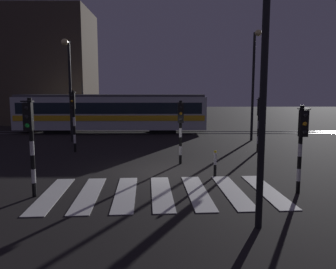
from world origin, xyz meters
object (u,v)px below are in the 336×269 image
traffic_light_median_centre (181,123)px  tram (111,112)px  traffic_light_corner_far_left (73,112)px  traffic_light_corner_near_left (30,133)px  street_lamp_trackside_right (254,73)px  street_lamp_near_kerb (268,38)px  traffic_light_corner_far_right (259,116)px  traffic_light_corner_near_right (302,136)px  street_lamp_trackside_left (69,78)px  bollard_island_edge (215,163)px

traffic_light_median_centre → tram: (-5.31, 12.26, -0.29)m
traffic_light_corner_far_left → traffic_light_corner_near_left: (0.86, -8.29, -0.16)m
traffic_light_corner_far_left → tram: bearing=85.4°
traffic_light_corner_near_left → street_lamp_trackside_right: street_lamp_trackside_right is taller
street_lamp_trackside_right → street_lamp_near_kerb: bearing=-103.8°
traffic_light_median_centre → street_lamp_near_kerb: (1.70, -7.79, 2.76)m
traffic_light_corner_near_left → street_lamp_near_kerb: (6.88, -2.77, 2.60)m
traffic_light_corner_far_left → tram: size_ratio=0.22×
traffic_light_corner_near_left → tram: tram is taller
traffic_light_corner_far_right → street_lamp_near_kerb: 11.88m
street_lamp_trackside_right → street_lamp_near_kerb: street_lamp_near_kerb is taller
traffic_light_corner_near_left → street_lamp_near_kerb: size_ratio=0.44×
street_lamp_trackside_right → tram: (-10.79, 4.72, -3.04)m
traffic_light_corner_near_right → street_lamp_trackside_left: bearing=133.6°
traffic_light_corner_far_left → street_lamp_near_kerb: 13.72m
traffic_light_corner_far_left → traffic_light_corner_far_right: size_ratio=1.13×
traffic_light_corner_far_left → traffic_light_corner_near_right: (9.94, -8.00, -0.33)m
traffic_light_corner_far_left → street_lamp_trackside_left: 4.49m
tram → traffic_light_corner_near_left: bearing=-89.6°
street_lamp_near_kerb → street_lamp_trackside_left: 17.37m
traffic_light_corner_far_right → traffic_light_median_centre: bearing=-144.7°
traffic_light_corner_near_left → traffic_light_median_centre: size_ratio=1.08×
traffic_light_corner_near_right → traffic_light_median_centre: (-3.90, 4.73, 0.01)m
traffic_light_corner_far_left → traffic_light_corner_far_right: traffic_light_corner_far_left is taller
traffic_light_corner_far_right → street_lamp_trackside_right: street_lamp_trackside_right is taller
traffic_light_corner_far_left → street_lamp_trackside_left: (-1.27, 3.79, 2.05)m
traffic_light_median_centre → bollard_island_edge: traffic_light_median_centre is taller
traffic_light_corner_far_left → street_lamp_trackside_left: bearing=108.5°
traffic_light_corner_near_right → traffic_light_corner_far_right: bearing=84.1°
traffic_light_corner_near_right → bollard_island_edge: (-2.56, 2.41, -1.47)m
traffic_light_corner_near_right → traffic_light_corner_near_left: bearing=-178.1°
tram → bollard_island_edge: size_ratio=14.46×
street_lamp_trackside_left → traffic_light_corner_near_left: bearing=-80.0°
traffic_light_corner_near_right → bollard_island_edge: 3.81m
traffic_light_median_centre → bollard_island_edge: bearing=-59.9°
street_lamp_trackside_right → traffic_light_corner_far_left: bearing=-159.6°
traffic_light_corner_near_left → street_lamp_near_kerb: bearing=-21.9°
traffic_light_corner_far_right → tram: 13.43m
traffic_light_corner_far_left → bollard_island_edge: bearing=-37.1°
traffic_light_corner_far_right → traffic_light_corner_far_left: bearing=-179.5°
street_lamp_near_kerb → bollard_island_edge: street_lamp_near_kerb is taller
traffic_light_corner_far_left → traffic_light_median_centre: bearing=-28.4°
street_lamp_trackside_right → traffic_light_corner_near_right: bearing=-97.3°
street_lamp_trackside_right → bollard_island_edge: 11.50m
street_lamp_trackside_left → traffic_light_corner_near_right: bearing=-46.4°
street_lamp_trackside_right → street_lamp_trackside_left: bearing=-177.8°
traffic_light_corner_far_left → traffic_light_corner_near_left: size_ratio=1.07×
traffic_light_median_centre → tram: size_ratio=0.19×
traffic_light_corner_far_left → bollard_island_edge: 9.43m
traffic_light_corner_far_right → street_lamp_trackside_left: 12.81m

